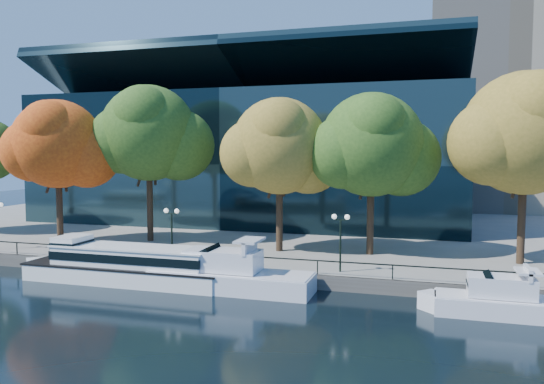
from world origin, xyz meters
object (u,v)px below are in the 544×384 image
(tree_3, at_px, (281,148))
(tree_4, at_px, (373,147))
(lamp_1, at_px, (172,222))
(lamp_2, at_px, (341,229))
(tree_2, at_px, (150,135))
(tree_5, at_px, (528,136))
(cruiser_far, at_px, (501,300))
(tour_boat, at_px, (121,263))
(cruiser_near, at_px, (224,274))
(tree_1, at_px, (59,146))

(tree_3, distance_m, tree_4, 7.52)
(lamp_1, xyz_separation_m, lamp_2, (12.97, 0.00, 0.00))
(tree_2, bearing_deg, tree_5, -2.16)
(cruiser_far, bearing_deg, lamp_1, 169.60)
(tour_boat, height_order, lamp_1, lamp_1)
(cruiser_near, relative_size, tree_3, 0.96)
(cruiser_near, relative_size, lamp_1, 3.06)
(tree_1, xyz_separation_m, tree_5, (38.95, 2.29, 0.64))
(tree_2, distance_m, lamp_2, 21.63)
(lamp_1, relative_size, lamp_2, 1.00)
(tour_boat, height_order, cruiser_near, cruiser_near)
(lamp_1, bearing_deg, tree_2, 128.33)
(tour_boat, xyz_separation_m, tree_5, (27.95, 9.78, 9.16))
(cruiser_near, distance_m, tree_2, 18.86)
(tree_1, bearing_deg, tree_5, 3.36)
(lamp_1, bearing_deg, tour_boat, -125.27)
(tree_3, bearing_deg, cruiser_near, -97.49)
(cruiser_near, distance_m, tree_5, 24.16)
(tree_3, height_order, lamp_2, tree_3)
(tree_2, height_order, tree_3, tree_2)
(tree_1, bearing_deg, cruiser_near, -21.82)
(cruiser_near, relative_size, lamp_2, 3.06)
(tree_1, xyz_separation_m, tree_2, (7.29, 3.48, 1.01))
(tree_1, bearing_deg, tree_2, 25.53)
(tree_1, distance_m, lamp_2, 27.29)
(tour_boat, relative_size, lamp_2, 4.11)
(tree_4, bearing_deg, tree_2, 177.83)
(tree_1, relative_size, lamp_2, 3.24)
(cruiser_far, xyz_separation_m, lamp_1, (-22.86, 4.20, 3.05))
(tree_3, xyz_separation_m, lamp_2, (6.04, -6.24, -5.65))
(tree_2, bearing_deg, lamp_1, -51.67)
(tree_4, distance_m, tree_5, 11.21)
(tour_boat, distance_m, cruiser_far, 25.22)
(cruiser_far, bearing_deg, tour_boat, 177.99)
(tree_4, bearing_deg, lamp_2, -101.97)
(tree_1, height_order, tree_3, tree_1)
(cruiser_near, height_order, tree_5, tree_5)
(cruiser_far, height_order, tree_2, tree_2)
(lamp_2, bearing_deg, lamp_1, 180.00)
(cruiser_far, relative_size, tree_4, 0.69)
(tree_3, xyz_separation_m, lamp_1, (-6.93, -6.24, -5.65))
(cruiser_near, xyz_separation_m, tree_2, (-11.72, 11.09, 9.76))
(cruiser_near, height_order, tree_2, tree_2)
(tree_4, xyz_separation_m, lamp_2, (-1.46, -6.89, -5.74))
(cruiser_near, xyz_separation_m, tree_5, (19.94, 9.90, 9.39))
(tree_2, xyz_separation_m, tree_3, (12.99, -1.42, -1.24))
(tour_boat, height_order, tree_3, tree_3)
(cruiser_far, relative_size, lamp_1, 2.23)
(cruiser_near, relative_size, tree_1, 0.95)
(cruiser_near, xyz_separation_m, lamp_2, (7.31, 3.43, 2.87))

